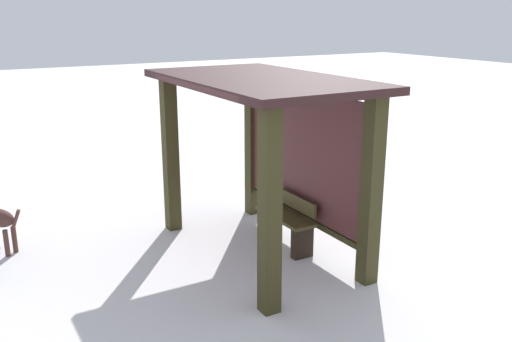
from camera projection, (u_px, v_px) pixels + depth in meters
The scene contains 3 objects.
ground_plane at pixel (259, 252), 8.04m from camera, with size 60.00×60.00×0.00m, color white.
bus_shelter at pixel (272, 126), 7.62m from camera, with size 3.48×1.99×2.53m.
bench_left_inside at pixel (286, 223), 8.15m from camera, with size 1.11×0.36×0.77m.
Camera 1 is at (6.38, -3.74, 3.36)m, focal length 38.87 mm.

